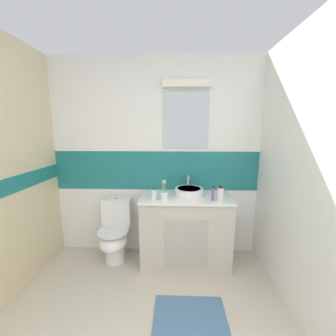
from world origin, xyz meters
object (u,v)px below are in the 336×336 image
object	(u,v)px
sink_basin	(189,191)
toothpaste_tube_upright	(213,194)
toothbrush_cup	(164,195)
soap_dispenser	(154,194)
toilet	(115,233)
mouthwash_bottle	(220,194)

from	to	relation	value
sink_basin	toothpaste_tube_upright	world-z (taller)	sink_basin
toothbrush_cup	soap_dispenser	size ratio (longest dim) A/B	1.51
toilet	soap_dispenser	xyz separation A→B (m)	(0.51, -0.15, 0.55)
toilet	mouthwash_bottle	distance (m)	1.38
sink_basin	toothbrush_cup	size ratio (longest dim) A/B	1.70
sink_basin	mouthwash_bottle	bearing A→B (deg)	-28.94
toilet	mouthwash_bottle	xyz separation A→B (m)	(1.25, -0.15, 0.57)
toothpaste_tube_upright	mouthwash_bottle	bearing A→B (deg)	8.62
soap_dispenser	toothpaste_tube_upright	xyz separation A→B (m)	(0.65, -0.02, 0.02)
sink_basin	toilet	size ratio (longest dim) A/B	0.49
toothbrush_cup	soap_dispenser	xyz separation A→B (m)	(-0.12, 0.01, -0.00)
soap_dispenser	mouthwash_bottle	xyz separation A→B (m)	(0.74, -0.01, 0.02)
mouthwash_bottle	toothpaste_tube_upright	bearing A→B (deg)	-171.38
mouthwash_bottle	toothpaste_tube_upright	xyz separation A→B (m)	(-0.09, -0.01, 0.00)
toilet	toothbrush_cup	world-z (taller)	toothbrush_cup
toothbrush_cup	sink_basin	bearing A→B (deg)	32.48
sink_basin	soap_dispenser	world-z (taller)	sink_basin
toilet	mouthwash_bottle	bearing A→B (deg)	-7.08
toothbrush_cup	toothpaste_tube_upright	xyz separation A→B (m)	(0.54, -0.02, 0.02)
soap_dispenser	toothpaste_tube_upright	size ratio (longest dim) A/B	0.91
toilet	mouthwash_bottle	world-z (taller)	mouthwash_bottle
mouthwash_bottle	toothpaste_tube_upright	world-z (taller)	toothpaste_tube_upright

